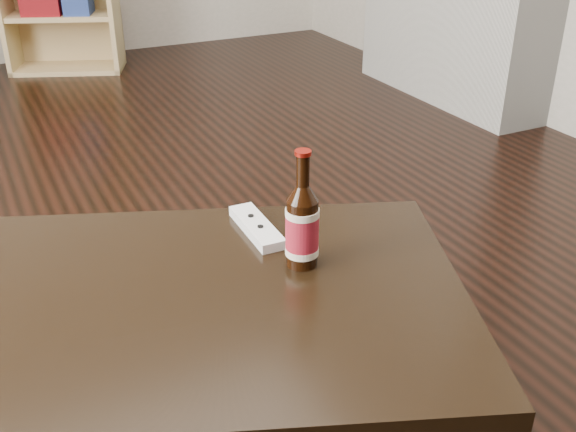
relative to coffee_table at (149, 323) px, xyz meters
name	(u,v)px	position (x,y,z in m)	size (l,w,h in m)	color
floor	(21,340)	(-0.22, 0.60, -0.38)	(5.00, 6.00, 0.01)	black
coffee_table	(149,323)	(0.00, 0.00, 0.00)	(1.33, 1.06, 0.44)	black
beer_bottle	(302,226)	(0.30, -0.03, 0.14)	(0.07, 0.07, 0.24)	black
remote	(257,227)	(0.28, 0.13, 0.07)	(0.06, 0.19, 0.02)	white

